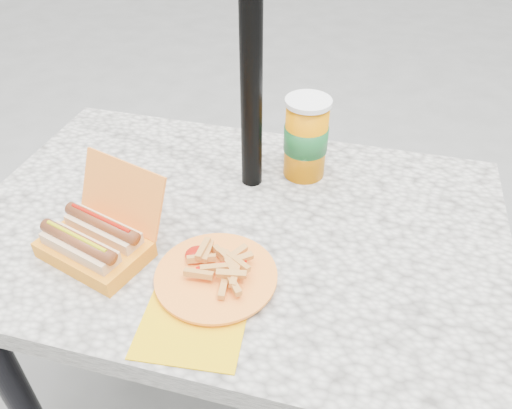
% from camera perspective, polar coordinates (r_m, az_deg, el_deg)
% --- Properties ---
extents(ground, '(60.00, 60.00, 0.00)m').
position_cam_1_polar(ground, '(1.71, -1.85, -21.33)').
color(ground, slate).
extents(picnic_table, '(1.20, 0.80, 0.75)m').
position_cam_1_polar(picnic_table, '(1.20, -2.47, -5.83)').
color(picnic_table, beige).
rests_on(picnic_table, ground).
extents(umbrella_pole, '(0.05, 0.05, 2.20)m').
position_cam_1_polar(umbrella_pole, '(1.08, -0.57, 17.97)').
color(umbrella_pole, black).
rests_on(umbrella_pole, ground).
extents(hotdog_box, '(0.26, 0.25, 0.17)m').
position_cam_1_polar(hotdog_box, '(1.07, -17.85, -3.90)').
color(hotdog_box, orange).
rests_on(hotdog_box, picnic_table).
extents(fries_plate, '(0.24, 0.33, 0.05)m').
position_cam_1_polar(fries_plate, '(0.98, -4.75, -8.35)').
color(fries_plate, '#E8B007').
rests_on(fries_plate, picnic_table).
extents(soda_cup, '(0.11, 0.11, 0.21)m').
position_cam_1_polar(soda_cup, '(1.22, 5.72, 7.57)').
color(soda_cup, orange).
rests_on(soda_cup, picnic_table).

